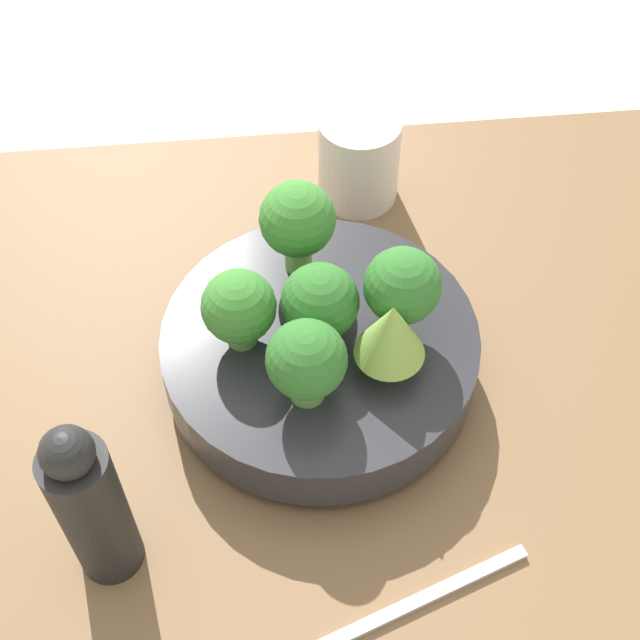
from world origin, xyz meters
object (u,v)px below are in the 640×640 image
(bowl, at_px, (320,352))
(pepper_mill, at_px, (91,506))
(cup, at_px, (359,158))
(fork, at_px, (424,598))

(bowl, distance_m, pepper_mill, 0.24)
(cup, height_order, pepper_mill, pepper_mill)
(pepper_mill, bearing_deg, cup, 57.70)
(cup, xyz_separation_m, fork, (-0.01, -0.44, -0.04))
(cup, distance_m, fork, 0.44)
(pepper_mill, height_order, fork, pepper_mill)
(cup, relative_size, fork, 0.56)
(bowl, relative_size, cup, 2.83)
(fork, bearing_deg, cup, 89.31)
(bowl, xyz_separation_m, fork, (0.06, -0.21, -0.03))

